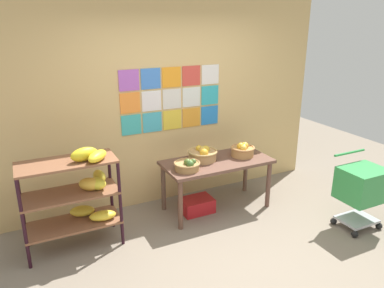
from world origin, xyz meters
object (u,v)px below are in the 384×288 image
at_px(fruit_basket_left, 243,150).
at_px(shopping_cart, 362,187).
at_px(banana_shelf_unit, 80,190).
at_px(display_table, 217,167).
at_px(fruit_basket_right, 187,165).
at_px(fruit_basket_back_right, 203,154).
at_px(produce_crate_under_table, 197,205).

xyz_separation_m(fruit_basket_left, shopping_cart, (0.91, -1.16, -0.23)).
bearing_deg(banana_shelf_unit, display_table, 2.39).
height_order(fruit_basket_right, shopping_cart, shopping_cart).
xyz_separation_m(fruit_basket_back_right, produce_crate_under_table, (-0.12, -0.08, -0.67)).
height_order(produce_crate_under_table, shopping_cart, shopping_cart).
height_order(banana_shelf_unit, fruit_basket_left, banana_shelf_unit).
distance_m(fruit_basket_left, fruit_basket_right, 0.87).
distance_m(produce_crate_under_table, shopping_cart, 2.02).
xyz_separation_m(fruit_basket_left, fruit_basket_back_right, (-0.54, 0.10, -0.00)).
relative_size(banana_shelf_unit, display_table, 0.82).
bearing_deg(fruit_basket_back_right, banana_shelf_unit, -173.90).
bearing_deg(fruit_basket_right, produce_crate_under_table, 34.47).
distance_m(display_table, fruit_basket_left, 0.43).
relative_size(fruit_basket_left, shopping_cart, 0.36).
relative_size(display_table, fruit_basket_back_right, 3.67).
relative_size(banana_shelf_unit, shopping_cart, 1.29).
height_order(banana_shelf_unit, display_table, banana_shelf_unit).
distance_m(fruit_basket_left, produce_crate_under_table, 0.95).
xyz_separation_m(fruit_basket_back_right, shopping_cart, (1.46, -1.26, -0.23)).
bearing_deg(shopping_cart, produce_crate_under_table, 136.89).
height_order(banana_shelf_unit, shopping_cart, banana_shelf_unit).
relative_size(fruit_basket_left, fruit_basket_back_right, 0.84).
height_order(display_table, fruit_basket_left, fruit_basket_left).
distance_m(fruit_basket_left, shopping_cart, 1.50).
relative_size(produce_crate_under_table, shopping_cart, 0.46).
relative_size(banana_shelf_unit, fruit_basket_left, 3.61).
xyz_separation_m(fruit_basket_right, shopping_cart, (1.78, -1.05, -0.21)).
xyz_separation_m(fruit_basket_left, fruit_basket_right, (-0.86, -0.11, -0.03)).
distance_m(display_table, shopping_cart, 1.75).
relative_size(display_table, fruit_basket_right, 4.36).
height_order(fruit_basket_left, shopping_cart, shopping_cart).
xyz_separation_m(display_table, shopping_cart, (1.30, -1.17, -0.06)).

